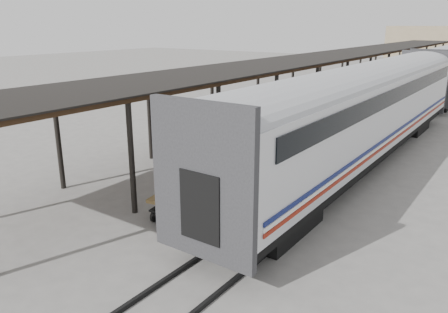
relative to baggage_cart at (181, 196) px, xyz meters
The scene contains 8 objects.
ground 1.30m from the baggage_cart, 92.89° to the left, with size 160.00×160.00×0.00m, color slate.
canopy 25.58m from the baggage_cart, 97.83° to the left, with size 4.90×64.30×4.15m.
building_left 83.76m from the baggage_cart, 96.90° to the left, with size 12.00×8.00×6.00m, color tan.
baggage_cart is the anchor object (origin of this frame).
suitcase_stack 0.54m from the baggage_cart, 114.13° to the left, with size 1.22×1.28×0.60m.
luggage_tug 20.95m from the baggage_cart, 93.33° to the left, with size 1.11×1.51×1.21m.
porter 1.21m from the baggage_cart, 68.96° to the right, with size 0.57×0.37×1.56m, color navy.
pedestrian 18.76m from the baggage_cart, 100.29° to the left, with size 0.98×0.41×1.68m, color black.
Camera 1 is at (9.36, -11.66, 6.33)m, focal length 35.00 mm.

